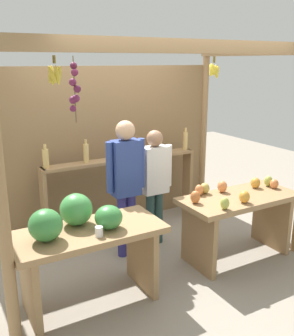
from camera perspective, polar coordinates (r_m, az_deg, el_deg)
The scene contains 7 objects.
ground_plane at distance 4.87m, azimuth -1.13°, elevation -11.99°, with size 12.00×12.00×0.00m, color gray.
market_stall at distance 4.81m, azimuth -3.95°, elevation 5.36°, with size 3.46×2.02×2.44m.
fruit_counter_left at distance 3.64m, azimuth -9.50°, elevation -10.11°, with size 1.40×0.64×1.07m.
fruit_counter_right at distance 4.59m, azimuth 13.28°, elevation -6.15°, with size 1.40×0.64×0.91m.
bottle_shelf_unit at distance 5.22m, azimuth -3.65°, elevation -0.67°, with size 2.22×0.22×1.33m.
vendor_man at distance 4.39m, azimuth -3.14°, elevation -1.34°, with size 0.48×0.22×1.63m.
vendor_woman at distance 4.71m, azimuth 1.12°, elevation -1.56°, with size 0.48×0.20×1.47m.
Camera 1 is at (-2.04, -3.80, 2.26)m, focal length 41.08 mm.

